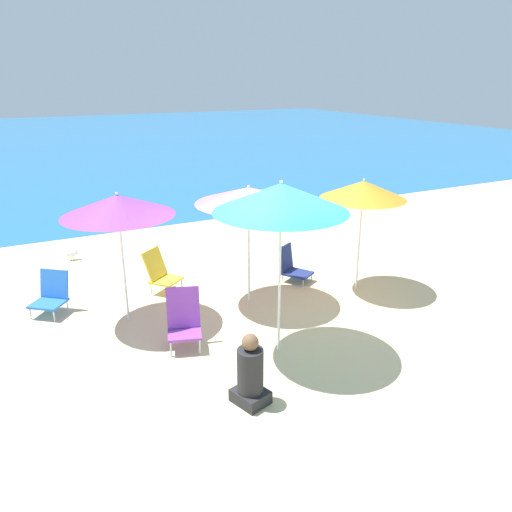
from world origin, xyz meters
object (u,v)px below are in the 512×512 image
at_px(beach_chair_purple, 184,319).
at_px(person_seated_near, 250,375).
at_px(beach_umbrella_pink, 249,195).
at_px(seagull, 72,254).
at_px(beach_umbrella_purple, 118,205).
at_px(beach_chair_navy, 292,266).
at_px(beach_chair_yellow, 160,272).
at_px(beach_umbrella_teal, 281,198).
at_px(beach_umbrella_orange, 363,190).
at_px(beach_chair_blue, 51,294).

relative_size(beach_chair_purple, person_seated_near, 0.94).
xyz_separation_m(beach_umbrella_pink, beach_chair_purple, (-1.49, -0.92, -1.45)).
relative_size(person_seated_near, seagull, 3.41).
xyz_separation_m(beach_umbrella_purple, beach_chair_navy, (3.19, 0.23, -1.60)).
bearing_deg(beach_umbrella_pink, seagull, 124.38).
bearing_deg(beach_chair_yellow, beach_umbrella_teal, -111.36).
bearing_deg(beach_umbrella_teal, beach_umbrella_orange, 28.44).
bearing_deg(beach_umbrella_teal, beach_chair_navy, 55.03).
height_order(beach_chair_yellow, seagull, beach_chair_yellow).
relative_size(beach_chair_yellow, person_seated_near, 0.85).
bearing_deg(beach_chair_purple, person_seated_near, -63.64).
bearing_deg(beach_umbrella_purple, beach_umbrella_pink, -7.12).
bearing_deg(beach_umbrella_pink, beach_chair_blue, 160.29).
bearing_deg(beach_umbrella_pink, beach_umbrella_orange, -10.76).
distance_m(beach_chair_yellow, beach_chair_blue, 1.84).
distance_m(beach_umbrella_teal, person_seated_near, 2.24).
bearing_deg(beach_chair_navy, beach_umbrella_pink, 172.30).
height_order(beach_chair_purple, seagull, beach_chair_purple).
bearing_deg(beach_umbrella_orange, beach_chair_yellow, 155.33).
height_order(beach_umbrella_orange, beach_umbrella_teal, beach_umbrella_teal).
bearing_deg(beach_umbrella_orange, beach_umbrella_purple, 171.06).
relative_size(beach_umbrella_teal, seagull, 9.14).
bearing_deg(person_seated_near, beach_chair_yellow, 72.51).
distance_m(beach_chair_purple, beach_chair_navy, 2.99).
xyz_separation_m(beach_chair_purple, beach_chair_navy, (2.64, 1.40, -0.13)).
bearing_deg(beach_chair_navy, beach_umbrella_teal, -155.44).
relative_size(beach_chair_blue, seagull, 2.68).
bearing_deg(beach_chair_yellow, beach_chair_purple, -136.15).
distance_m(beach_umbrella_orange, beach_chair_blue, 5.52).
distance_m(beach_chair_purple, beach_chair_blue, 2.57).
height_order(beach_chair_yellow, person_seated_near, person_seated_near).
relative_size(beach_umbrella_teal, beach_chair_blue, 3.41).
bearing_deg(person_seated_near, beach_umbrella_purple, 88.38).
relative_size(beach_chair_navy, seagull, 2.59).
xyz_separation_m(beach_umbrella_orange, beach_chair_purple, (-3.51, -0.53, -1.42)).
height_order(beach_chair_purple, beach_chair_yellow, beach_chair_purple).
relative_size(beach_umbrella_purple, beach_chair_blue, 2.90).
distance_m(beach_chair_yellow, seagull, 2.74).
xyz_separation_m(beach_umbrella_pink, beach_chair_blue, (-3.08, 1.10, -1.55)).
height_order(beach_umbrella_orange, beach_chair_purple, beach_umbrella_orange).
height_order(beach_umbrella_pink, beach_umbrella_teal, beach_umbrella_teal).
relative_size(beach_umbrella_pink, beach_chair_blue, 2.84).
relative_size(beach_chair_purple, seagull, 3.22).
xyz_separation_m(beach_umbrella_orange, seagull, (-4.46, 3.94, -1.70)).
xyz_separation_m(beach_chair_purple, beach_chair_blue, (-1.59, 2.02, -0.10)).
xyz_separation_m(beach_umbrella_pink, beach_umbrella_orange, (2.02, -0.38, -0.04)).
bearing_deg(beach_umbrella_purple, beach_chair_blue, 140.83).
height_order(beach_umbrella_purple, seagull, beach_umbrella_purple).
distance_m(person_seated_near, seagull, 6.24).
bearing_deg(beach_umbrella_orange, beach_chair_navy, 135.14).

